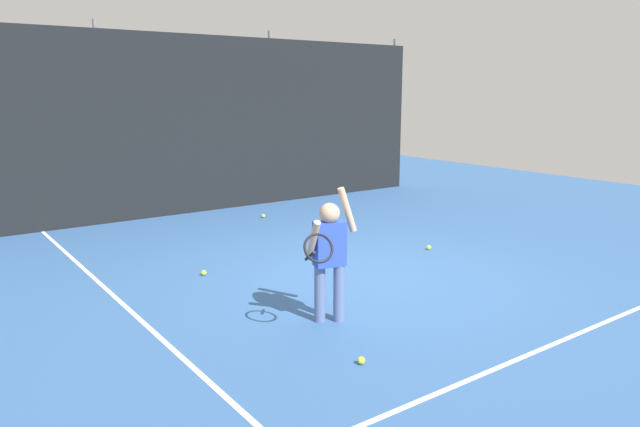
{
  "coord_description": "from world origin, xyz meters",
  "views": [
    {
      "loc": [
        -4.59,
        -5.32,
        2.27
      ],
      "look_at": [
        -0.63,
        0.17,
        0.85
      ],
      "focal_mm": 33.11,
      "sensor_mm": 36.0,
      "label": 1
    }
  ],
  "objects_px": {
    "tennis_ball_0": "(361,360)",
    "tennis_ball_1": "(263,216)",
    "tennis_ball_3": "(429,248)",
    "tennis_player": "(329,252)",
    "tennis_ball_2": "(204,273)"
  },
  "relations": [
    {
      "from": "tennis_ball_2",
      "to": "tennis_ball_3",
      "type": "bearing_deg",
      "value": -14.1
    },
    {
      "from": "tennis_player",
      "to": "tennis_ball_3",
      "type": "xyz_separation_m",
      "value": [
        2.79,
        1.33,
        -0.69
      ]
    },
    {
      "from": "tennis_ball_1",
      "to": "tennis_ball_0",
      "type": "bearing_deg",
      "value": -112.56
    },
    {
      "from": "tennis_ball_1",
      "to": "tennis_ball_3",
      "type": "height_order",
      "value": "same"
    },
    {
      "from": "tennis_ball_0",
      "to": "tennis_ball_2",
      "type": "xyz_separation_m",
      "value": [
        -0.03,
        3.03,
        0.0
      ]
    },
    {
      "from": "tennis_ball_0",
      "to": "tennis_ball_1",
      "type": "relative_size",
      "value": 1.0
    },
    {
      "from": "tennis_ball_1",
      "to": "tennis_ball_2",
      "type": "bearing_deg",
      "value": -132.9
    },
    {
      "from": "tennis_ball_1",
      "to": "tennis_ball_2",
      "type": "height_order",
      "value": "same"
    },
    {
      "from": "tennis_ball_3",
      "to": "tennis_ball_0",
      "type": "bearing_deg",
      "value": -144.48
    },
    {
      "from": "tennis_ball_0",
      "to": "tennis_ball_3",
      "type": "bearing_deg",
      "value": 35.52
    },
    {
      "from": "tennis_ball_0",
      "to": "tennis_ball_1",
      "type": "bearing_deg",
      "value": 67.44
    },
    {
      "from": "tennis_ball_3",
      "to": "tennis_ball_1",
      "type": "bearing_deg",
      "value": 104.01
    },
    {
      "from": "tennis_ball_3",
      "to": "tennis_player",
      "type": "bearing_deg",
      "value": -154.63
    },
    {
      "from": "tennis_player",
      "to": "tennis_ball_0",
      "type": "relative_size",
      "value": 20.46
    },
    {
      "from": "tennis_player",
      "to": "tennis_ball_3",
      "type": "bearing_deg",
      "value": 39.89
    }
  ]
}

